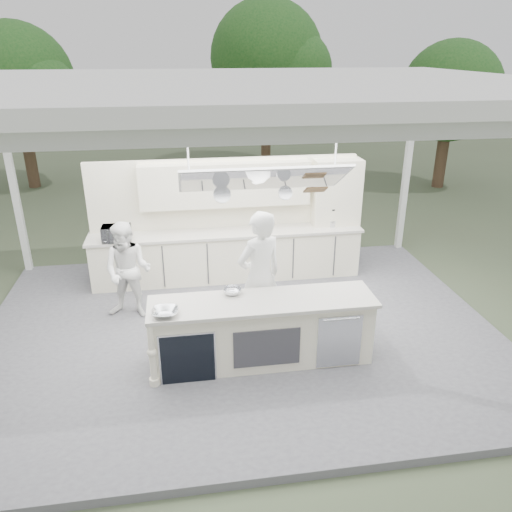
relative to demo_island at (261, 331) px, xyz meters
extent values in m
plane|color=#424E36|center=(-0.18, 0.91, -0.60)|extent=(90.00, 90.00, 0.00)
cube|color=slate|center=(-0.18, 0.91, -0.54)|extent=(8.00, 6.00, 0.12)
cube|color=white|center=(3.72, 3.81, 1.25)|extent=(0.12, 0.12, 3.70)
cube|color=white|center=(-4.08, 3.81, 1.25)|extent=(0.12, 0.12, 3.70)
cube|color=white|center=(-0.18, 0.91, 3.18)|extent=(8.20, 6.20, 0.16)
cube|color=white|center=(-0.18, -1.99, 3.02)|extent=(8.00, 0.12, 0.16)
cube|color=white|center=(-0.18, 3.81, 3.02)|extent=(8.00, 0.12, 0.16)
cube|color=white|center=(3.72, 0.91, 3.02)|extent=(0.12, 6.00, 0.16)
cube|color=white|center=(0.02, 0.01, 2.15)|extent=(2.00, 0.71, 0.43)
cube|color=white|center=(0.02, 0.01, 2.15)|extent=(2.06, 0.76, 0.46)
cylinder|color=white|center=(-0.88, 0.01, 2.63)|extent=(0.02, 0.02, 0.95)
cylinder|color=white|center=(0.92, 0.01, 2.63)|extent=(0.02, 0.02, 0.95)
cylinder|color=silver|center=(-0.48, 0.16, 1.93)|extent=(0.22, 0.14, 0.21)
cylinder|color=silver|center=(0.32, 0.11, 1.93)|extent=(0.18, 0.12, 0.18)
cube|color=olive|center=(0.72, 0.13, 1.95)|extent=(0.28, 0.18, 0.12)
cube|color=white|center=(0.02, 0.01, -0.03)|extent=(3.00, 0.70, 0.90)
cube|color=beige|center=(0.02, 0.01, 0.45)|extent=(3.10, 0.78, 0.05)
cylinder|color=white|center=(-1.48, -0.34, -0.02)|extent=(0.11, 0.11, 0.92)
cube|color=black|center=(-1.03, -0.34, -0.12)|extent=(0.70, 0.04, 0.72)
cube|color=silver|center=(-1.03, -0.35, -0.12)|extent=(0.74, 0.03, 0.72)
cube|color=#37363C|center=(0.02, -0.35, -0.06)|extent=(0.90, 0.02, 0.55)
cube|color=silver|center=(1.02, -0.35, -0.06)|extent=(0.62, 0.02, 0.78)
cube|color=white|center=(-0.18, 2.81, -0.03)|extent=(5.00, 0.65, 0.90)
cube|color=beige|center=(-0.18, 2.81, 0.45)|extent=(5.08, 0.72, 0.05)
cube|color=white|center=(-0.18, 3.11, 0.65)|extent=(5.00, 0.10, 2.25)
cube|color=white|center=(-0.18, 2.98, 1.32)|extent=(3.10, 0.38, 0.80)
cube|color=white|center=(1.92, 2.93, 1.07)|extent=(0.90, 0.45, 1.30)
cube|color=olive|center=(1.92, 2.93, 1.07)|extent=(0.84, 0.40, 0.03)
cylinder|color=silver|center=(1.82, 2.79, 0.53)|extent=(0.20, 0.20, 0.12)
cylinder|color=black|center=(1.82, 2.79, 0.69)|extent=(0.17, 0.17, 0.20)
cylinder|color=black|center=(2.17, 2.79, 0.52)|extent=(0.16, 0.16, 0.10)
cone|color=black|center=(2.17, 2.79, 0.69)|extent=(0.14, 0.14, 0.24)
cylinder|color=#463323|center=(-5.68, 10.91, 0.45)|extent=(0.36, 0.36, 2.10)
sphere|color=#376124|center=(-5.68, 10.91, 2.69)|extent=(3.40, 3.40, 3.40)
sphere|color=#376124|center=(-5.00, 10.40, 2.35)|extent=(2.38, 2.38, 2.38)
cylinder|color=#463323|center=(2.32, 12.91, 0.63)|extent=(0.36, 0.36, 2.45)
sphere|color=#376124|center=(2.32, 12.91, 3.25)|extent=(4.00, 4.00, 4.00)
sphere|color=#376124|center=(3.12, 12.31, 2.85)|extent=(2.80, 2.80, 2.80)
cylinder|color=#463323|center=(7.32, 8.91, 0.37)|extent=(0.36, 0.36, 1.92)
sphere|color=#376124|center=(7.32, 8.91, 2.38)|extent=(3.00, 3.00, 3.00)
sphere|color=#376124|center=(7.92, 8.46, 2.08)|extent=(2.10, 2.10, 2.10)
imported|color=white|center=(0.07, 0.60, 0.54)|extent=(0.87, 0.74, 2.03)
imported|color=white|center=(-1.90, 1.59, 0.33)|extent=(0.92, 0.80, 1.62)
imported|color=#B2B4B9|center=(-2.15, 2.61, 0.61)|extent=(0.50, 0.34, 0.27)
imported|color=silver|center=(-1.28, -0.20, 0.52)|extent=(0.36, 0.36, 0.08)
imported|color=silver|center=(-0.36, 0.26, 0.51)|extent=(0.30, 0.30, 0.08)
camera|label=1|loc=(-0.99, -5.89, 3.66)|focal=35.00mm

